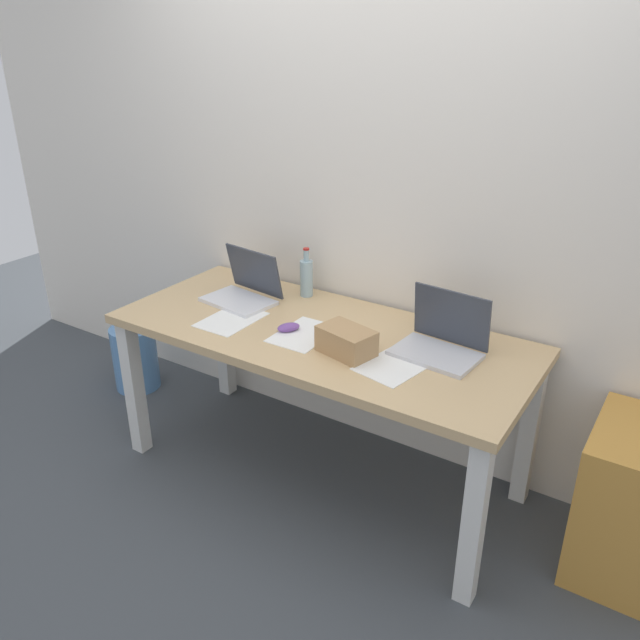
# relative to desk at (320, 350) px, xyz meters

# --- Properties ---
(ground_plane) EXTENTS (8.00, 8.00, 0.00)m
(ground_plane) POSITION_rel_desk_xyz_m (0.00, 0.00, -0.65)
(ground_plane) COLOR #42474C
(back_wall) EXTENTS (5.20, 0.08, 2.60)m
(back_wall) POSITION_rel_desk_xyz_m (0.00, 0.45, 0.65)
(back_wall) COLOR silver
(back_wall) RESTS_ON ground
(desk) EXTENTS (1.83, 0.78, 0.75)m
(desk) POSITION_rel_desk_xyz_m (0.00, 0.00, 0.00)
(desk) COLOR tan
(desk) RESTS_ON ground
(laptop_left) EXTENTS (0.36, 0.29, 0.24)m
(laptop_left) POSITION_rel_desk_xyz_m (-0.48, 0.08, 0.15)
(laptop_left) COLOR silver
(laptop_left) RESTS_ON desk
(laptop_right) EXTENTS (0.35, 0.27, 0.25)m
(laptop_right) POSITION_rel_desk_xyz_m (0.52, 0.09, 0.15)
(laptop_right) COLOR silver
(laptop_right) RESTS_ON desk
(beer_bottle) EXTENTS (0.06, 0.06, 0.24)m
(beer_bottle) POSITION_rel_desk_xyz_m (-0.27, 0.30, 0.19)
(beer_bottle) COLOR #99B7C1
(beer_bottle) RESTS_ON desk
(computer_mouse) EXTENTS (0.10, 0.12, 0.03)m
(computer_mouse) POSITION_rel_desk_xyz_m (-0.11, -0.08, 0.11)
(computer_mouse) COLOR #724799
(computer_mouse) RESTS_ON desk
(cardboard_box) EXTENTS (0.25, 0.19, 0.11)m
(cardboard_box) POSITION_rel_desk_xyz_m (0.20, -0.12, 0.15)
(cardboard_box) COLOR tan
(cardboard_box) RESTS_ON desk
(paper_sheet_front_left) EXTENTS (0.21, 0.30, 0.00)m
(paper_sheet_front_left) POSITION_rel_desk_xyz_m (-0.39, -0.12, 0.09)
(paper_sheet_front_left) COLOR white
(paper_sheet_front_left) RESTS_ON desk
(paper_sheet_center) EXTENTS (0.21, 0.30, 0.00)m
(paper_sheet_center) POSITION_rel_desk_xyz_m (-0.04, -0.07, 0.09)
(paper_sheet_center) COLOR white
(paper_sheet_center) RESTS_ON desk
(paper_sheet_front_right) EXTENTS (0.26, 0.33, 0.00)m
(paper_sheet_front_right) POSITION_rel_desk_xyz_m (0.41, -0.10, 0.09)
(paper_sheet_front_right) COLOR white
(paper_sheet_front_right) RESTS_ON desk
(water_cooler_jug) EXTENTS (0.26, 0.26, 0.43)m
(water_cooler_jug) POSITION_rel_desk_xyz_m (-1.34, 0.09, -0.46)
(water_cooler_jug) COLOR #598CC6
(water_cooler_jug) RESTS_ON ground
(filing_cabinet) EXTENTS (0.40, 0.48, 0.61)m
(filing_cabinet) POSITION_rel_desk_xyz_m (1.32, 0.15, -0.35)
(filing_cabinet) COLOR #C68938
(filing_cabinet) RESTS_ON ground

